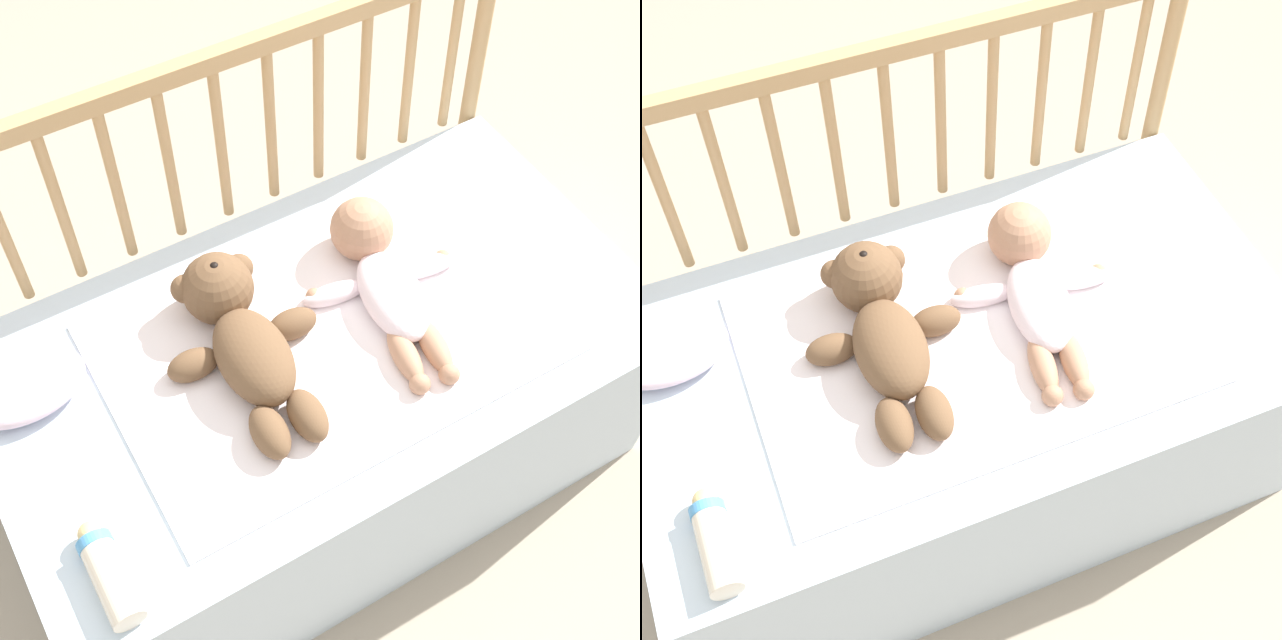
% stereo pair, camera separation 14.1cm
% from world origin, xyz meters
% --- Properties ---
extents(ground_plane, '(12.00, 12.00, 0.00)m').
position_xyz_m(ground_plane, '(0.00, 0.00, 0.00)').
color(ground_plane, tan).
extents(crib_mattress, '(1.29, 0.72, 0.48)m').
position_xyz_m(crib_mattress, '(0.00, 0.00, 0.24)').
color(crib_mattress, silver).
rests_on(crib_mattress, ground_plane).
extents(crib_rail, '(1.29, 0.04, 0.89)m').
position_xyz_m(crib_rail, '(0.00, 0.38, 0.63)').
color(crib_rail, tan).
rests_on(crib_rail, ground_plane).
extents(blanket, '(0.84, 0.55, 0.01)m').
position_xyz_m(blanket, '(0.01, -0.01, 0.48)').
color(blanket, white).
rests_on(blanket, crib_mattress).
extents(teddy_bear, '(0.30, 0.43, 0.14)m').
position_xyz_m(teddy_bear, '(-0.14, 0.05, 0.54)').
color(teddy_bear, brown).
rests_on(teddy_bear, crib_mattress).
extents(baby, '(0.33, 0.44, 0.13)m').
position_xyz_m(baby, '(0.17, 0.04, 0.52)').
color(baby, white).
rests_on(baby, crib_mattress).
extents(baby_bottle, '(0.06, 0.19, 0.06)m').
position_xyz_m(baby_bottle, '(-0.52, -0.24, 0.51)').
color(baby_bottle, '#F4E5CC').
rests_on(baby_bottle, crib_mattress).
extents(small_pillow, '(0.23, 0.15, 0.06)m').
position_xyz_m(small_pillow, '(-0.52, 0.16, 0.51)').
color(small_pillow, silver).
rests_on(small_pillow, crib_mattress).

